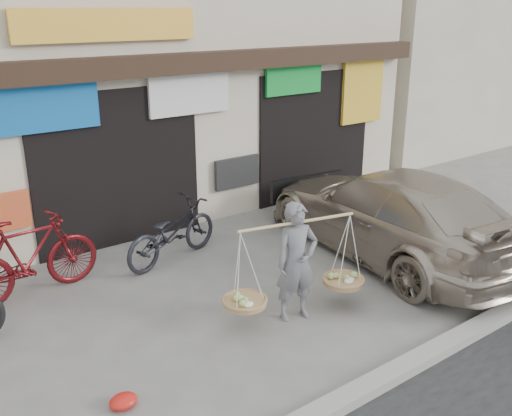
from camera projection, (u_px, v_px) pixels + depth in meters
ground at (236, 325)px, 7.53m from camera, size 70.00×70.00×0.00m
kerb at (344, 400)px, 5.99m from camera, size 70.00×0.25×0.12m
shophouse_block at (49, 34)px, 11.24m from camera, size 14.00×6.32×7.00m
neighbor_east at (445, 31)px, 19.34m from camera, size 12.00×7.00×6.40m
street_vendor at (296, 266)px, 7.48m from camera, size 2.00×0.89×1.62m
bike_1 at (29, 257)px, 8.08m from camera, size 2.08×0.76×1.22m
bike_2 at (172, 232)px, 9.29m from camera, size 2.01×1.14×1.00m
suv at (390, 213)px, 9.48m from camera, size 2.58×5.21×1.46m
red_bag at (123, 401)px, 5.96m from camera, size 0.31×0.25×0.14m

